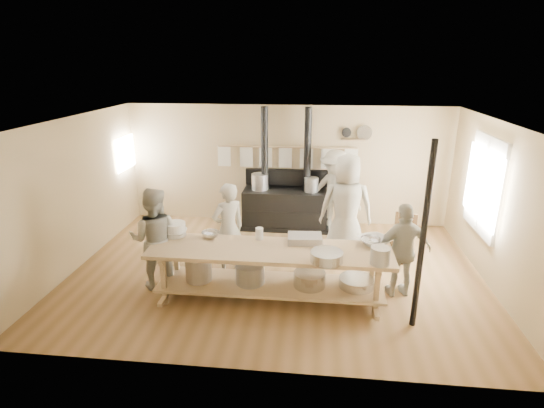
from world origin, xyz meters
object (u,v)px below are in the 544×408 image
prep_table (269,269)px  cook_far_left (228,229)px  cook_by_window (334,192)px  cook_left (155,239)px  cook_right (403,251)px  chair (402,247)px  cook_center (346,207)px  roasting_pan (305,239)px  stove (285,204)px

prep_table → cook_far_left: size_ratio=2.25×
cook_far_left → cook_by_window: bearing=-170.5°
cook_left → cook_right: 3.85m
cook_right → chair: (0.25, 1.26, -0.50)m
cook_far_left → cook_center: 2.17m
cook_by_window → roasting_pan: bearing=-85.5°
prep_table → cook_center: 2.08m
cook_right → cook_by_window: 2.67m
cook_far_left → cook_right: cook_far_left is taller
cook_left → chair: size_ratio=1.94×
prep_table → cook_right: 2.05m
stove → chair: bearing=-31.8°
cook_far_left → stove: bearing=-148.2°
chair → cook_by_window: bearing=157.7°
cook_center → cook_by_window: bearing=-83.1°
cook_far_left → cook_left: cook_left is taller
cook_by_window → prep_table: bearing=-93.9°
stove → cook_far_left: bearing=-109.7°
cook_left → cook_center: cook_center is taller
cook_center → roasting_pan: cook_center is taller
cook_left → roasting_pan: 2.35m
cook_center → chair: (1.04, -0.01, -0.72)m
cook_right → cook_by_window: cook_by_window is taller
stove → roasting_pan: stove is taller
cook_left → roasting_pan: (2.35, 0.08, 0.08)m
cook_right → roasting_pan: cook_right is taller
cook_center → roasting_pan: bearing=61.6°
prep_table → cook_center: (1.21, 1.63, 0.46)m
prep_table → cook_right: cook_right is taller
chair → roasting_pan: (-1.74, -1.33, 0.65)m
cook_far_left → cook_right: 2.83m
cook_far_left → chair: size_ratio=1.87×
roasting_pan → prep_table: bearing=-150.3°
chair → cook_left: bearing=-137.9°
stove → roasting_pan: size_ratio=5.04×
cook_far_left → chair: 3.20m
prep_table → cook_by_window: 3.06m
cook_right → roasting_pan: bearing=-10.7°
prep_table → chair: 2.79m
cook_left → cook_by_window: bearing=-144.4°
cook_left → cook_far_left: bearing=-156.9°
prep_table → cook_far_left: (-0.79, 0.82, 0.28)m
chair → prep_table: bearing=-121.2°
cook_left → stove: bearing=-130.1°
cook_far_left → roasting_pan: (1.30, -0.52, 0.11)m
cook_by_window → roasting_pan: (-0.53, -2.56, 0.02)m
cook_left → roasting_pan: cook_left is taller
chair → cook_right: bearing=-78.1°
prep_table → cook_left: (-1.83, 0.21, 0.31)m
cook_far_left → roasting_pan: cook_far_left is taller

